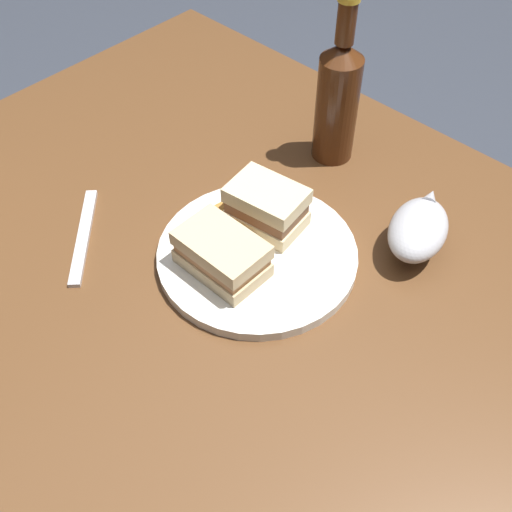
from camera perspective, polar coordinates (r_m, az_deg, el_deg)
name	(u,v)px	position (r m, az deg, el deg)	size (l,w,h in m)	color
ground_plane	(255,497)	(1.48, -0.07, -21.11)	(6.00, 6.00, 0.00)	#333842
dining_table	(255,418)	(1.14, -0.09, -14.51)	(1.22, 0.89, 0.75)	brown
plate	(257,255)	(0.84, 0.12, 0.10)	(0.27, 0.27, 0.02)	silver
sandwich_half_left	(267,207)	(0.85, 0.97, 4.51)	(0.11, 0.08, 0.06)	beige
sandwich_half_right	(222,254)	(0.80, -3.13, 0.18)	(0.11, 0.07, 0.05)	#CCB284
potato_wedge_front	(243,201)	(0.89, -1.23, 5.00)	(0.05, 0.02, 0.02)	#AD702D
potato_wedge_middle	(222,212)	(0.88, -3.11, 4.02)	(0.05, 0.02, 0.02)	#AD702D
potato_wedge_back	(239,231)	(0.85, -1.60, 2.33)	(0.05, 0.02, 0.02)	#AD702D
potato_wedge_left_edge	(196,239)	(0.85, -5.45, 1.58)	(0.05, 0.02, 0.02)	#AD702D
gravy_boat	(418,229)	(0.86, 14.59, 2.41)	(0.11, 0.14, 0.06)	#B7B7BC
cider_bottle	(338,98)	(0.96, 7.45, 14.10)	(0.06, 0.06, 0.26)	#47230F
fork	(84,236)	(0.91, -15.45, 1.78)	(0.18, 0.02, 0.01)	silver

